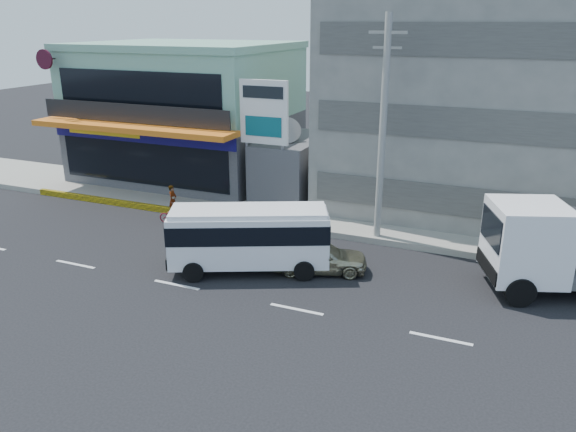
% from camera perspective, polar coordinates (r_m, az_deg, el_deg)
% --- Properties ---
extents(ground, '(120.00, 120.00, 0.00)m').
position_cam_1_polar(ground, '(22.25, -11.24, -6.89)').
color(ground, black).
rests_on(ground, ground).
extents(sidewalk, '(70.00, 5.00, 0.30)m').
position_cam_1_polar(sidewalk, '(28.34, 8.07, -0.54)').
color(sidewalk, gray).
rests_on(sidewalk, ground).
extents(shop_building, '(12.40, 11.70, 8.00)m').
position_cam_1_polar(shop_building, '(36.51, -10.07, 10.06)').
color(shop_building, '#403F44').
rests_on(shop_building, ground).
extents(concrete_building, '(16.00, 12.00, 14.00)m').
position_cam_1_polar(concrete_building, '(31.53, 20.44, 13.26)').
color(concrete_building, gray).
rests_on(concrete_building, ground).
extents(gap_structure, '(3.00, 6.00, 3.50)m').
position_cam_1_polar(gap_structure, '(31.64, 0.61, 4.79)').
color(gap_structure, '#403F44').
rests_on(gap_structure, ground).
extents(satellite_dish, '(1.50, 1.50, 0.15)m').
position_cam_1_polar(satellite_dish, '(30.33, -0.10, 7.69)').
color(satellite_dish, slate).
rests_on(satellite_dish, gap_structure).
extents(billboard, '(2.60, 0.18, 6.90)m').
position_cam_1_polar(billboard, '(28.66, -2.45, 9.75)').
color(billboard, gray).
rests_on(billboard, ground).
extents(utility_pole_near, '(1.60, 0.30, 10.00)m').
position_cam_1_polar(utility_pole_near, '(24.83, 9.59, 8.53)').
color(utility_pole_near, '#999993').
rests_on(utility_pole_near, ground).
extents(minibus, '(6.61, 4.46, 2.65)m').
position_cam_1_polar(minibus, '(22.48, -3.99, -1.85)').
color(minibus, white).
rests_on(minibus, ground).
extents(sedan, '(4.24, 2.75, 1.34)m').
position_cam_1_polar(sedan, '(22.72, 3.07, -4.08)').
color(sedan, '#B1AB87').
rests_on(sedan, ground).
extents(motorcycle_rider, '(1.61, 0.80, 1.98)m').
position_cam_1_polar(motorcycle_rider, '(28.60, -11.55, 0.50)').
color(motorcycle_rider, maroon).
rests_on(motorcycle_rider, ground).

